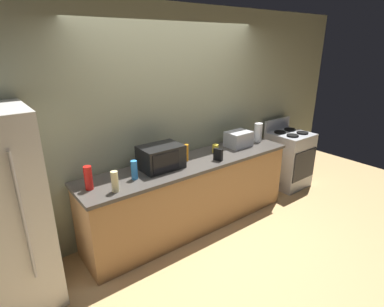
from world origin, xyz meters
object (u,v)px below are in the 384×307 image
Objects in this scene: microwave at (161,157)px; mug_yellow at (215,148)px; toaster_oven at (238,139)px; bottle_hand_soap at (115,182)px; stove_range at (288,159)px; bottle_spray_cleaner at (134,170)px; bottle_dish_soap at (186,153)px; paper_towel_roll at (258,132)px; cordless_phone at (218,155)px; bottle_hot_sauce at (88,178)px.

microwave is 4.41× the size of mug_yellow.
bottle_hand_soap reaches higher than toaster_oven.
bottle_spray_cleaner reaches higher than stove_range.
bottle_dish_soap is 1.93× the size of mug_yellow.
cordless_phone is (-0.98, -0.22, -0.06)m from paper_towel_roll.
stove_range is at bearing -13.40° from cordless_phone.
bottle_spray_cleaner is at bearing -173.01° from bottle_dish_soap.
bottle_hot_sauce is (-2.12, -0.04, 0.02)m from toaster_oven.
paper_towel_roll is 1.27× the size of bottle_hand_soap.
paper_towel_roll is 1.11× the size of bottle_hot_sauce.
bottle_hot_sauce is at bearing -179.31° from paper_towel_roll.
toaster_oven and bottle_dish_soap have the same top height.
bottle_hand_soap reaches higher than bottle_dish_soap.
paper_towel_roll is at bearing 0.08° from microwave.
bottle_dish_soap is at bearing 125.70° from cordless_phone.
bottle_hot_sauce is at bearing -178.92° from toaster_oven.
bottle_hand_soap reaches higher than mug_yellow.
bottle_spray_cleaner reaches higher than mug_yellow.
microwave is 1.41× the size of toaster_oven.
bottle_dish_soap is at bearing -179.01° from mug_yellow.
toaster_oven reaches higher than bottle_spray_cleaner.
bottle_hand_soap is 1.54m from mug_yellow.
bottle_hand_soap reaches higher than cordless_phone.
bottle_hand_soap is (-1.35, -0.01, 0.03)m from cordless_phone.
bottle_hand_soap is 1.01× the size of bottle_dish_soap.
stove_range is 2.12m from bottle_dish_soap.
bottle_dish_soap is 0.86× the size of bottle_hot_sauce.
microwave is at bearing -179.92° from paper_towel_roll.
paper_towel_roll is at bearing -6.31° from cordless_phone.
mug_yellow is (0.85, 0.02, -0.08)m from microwave.
microwave is 2.26× the size of bottle_hand_soap.
microwave is (-2.41, 0.05, 0.57)m from stove_range.
mug_yellow is at bearing 1.49° from bottle_hot_sauce.
stove_range reaches higher than mug_yellow.
microwave reaches higher than bottle_hand_soap.
bottle_dish_soap is (0.75, 0.09, 0.00)m from bottle_spray_cleaner.
bottle_hand_soap is at bearing -174.26° from paper_towel_roll.
microwave and paper_towel_roll have the same top height.
stove_range is 4.44× the size of bottle_hot_sauce.
cordless_phone is 0.72× the size of bottle_dish_soap.
stove_range is at bearing 3.42° from bottle_hand_soap.
bottle_spray_cleaner reaches higher than cordless_phone.
bottle_hand_soap reaches higher than bottle_spray_cleaner.
bottle_dish_soap is at bearing 1.23° from microwave.
bottle_hand_soap is (-0.67, -0.23, -0.03)m from microwave.
toaster_oven is 2.27× the size of cordless_phone.
toaster_oven is 0.39m from paper_towel_roll.
bottle_hand_soap is (-0.28, -0.15, 0.00)m from bottle_spray_cleaner.
mug_yellow is at bearing 0.99° from bottle_dish_soap.
bottle_dish_soap is (-1.30, 0.01, -0.03)m from paper_towel_roll.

